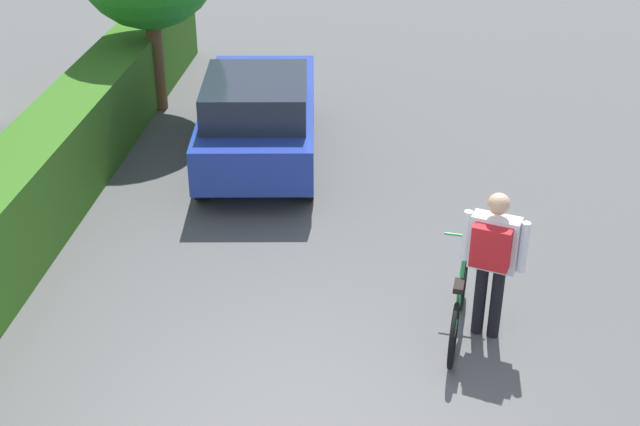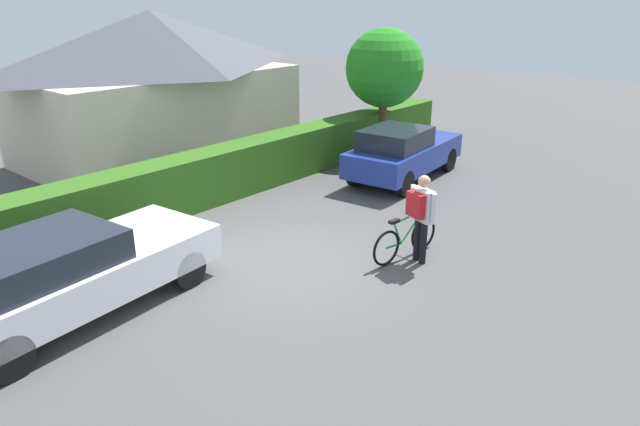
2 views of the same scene
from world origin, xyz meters
TOP-DOWN VIEW (x-y plane):
  - ground_plane at (0.00, 0.00)m, footprint 60.00×60.00m
  - hedge_row at (0.00, 3.85)m, footprint 21.72×0.90m
  - house_distant at (2.94, 8.35)m, footprint 8.10×4.89m
  - parked_car_near at (-3.58, 1.30)m, footprint 4.75×2.25m
  - parked_car_far at (5.79, 1.30)m, footprint 4.12×2.04m
  - bicycle at (1.62, -1.51)m, footprint 1.74×0.50m
  - person_rider at (1.62, -1.80)m, footprint 0.46×0.65m
  - tree_kerbside at (7.80, 3.39)m, footprint 2.39×2.39m

SIDE VIEW (x-z plane):
  - ground_plane at x=0.00m, z-range 0.00..0.00m
  - bicycle at x=1.62m, z-range -0.08..0.85m
  - hedge_row at x=0.00m, z-range 0.00..1.25m
  - parked_car_near at x=-3.58m, z-range 0.04..1.46m
  - parked_car_far at x=5.79m, z-range 0.02..1.51m
  - person_rider at x=1.62m, z-range 0.19..1.90m
  - house_distant at x=2.94m, z-range 0.05..4.38m
  - tree_kerbside at x=7.80m, z-range 0.71..4.55m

